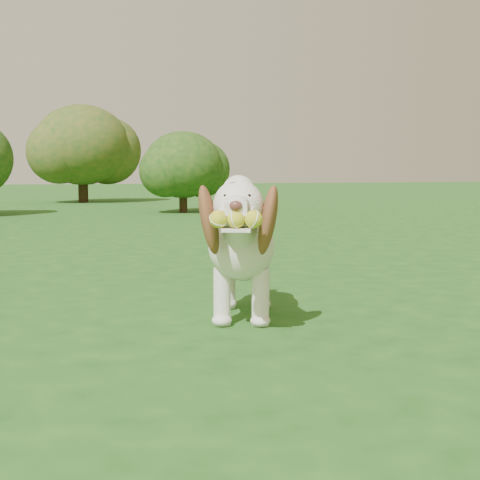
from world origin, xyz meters
name	(u,v)px	position (x,y,z in m)	size (l,w,h in m)	color
ground	(220,299)	(0.00, 0.00, 0.00)	(80.00, 80.00, 0.00)	#1B4D16
dog	(242,243)	(-0.06, -0.60, 0.41)	(0.68, 1.14, 0.77)	white
shrub_i	(82,145)	(0.41, 13.61, 1.46)	(2.40, 2.40, 2.48)	#382314
shrub_c	(183,165)	(1.84, 8.64, 0.91)	(1.50, 1.50, 1.56)	#382314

